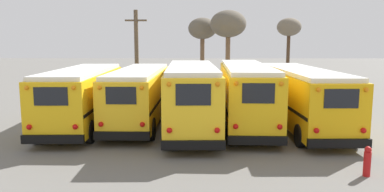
# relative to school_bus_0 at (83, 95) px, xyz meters

# --- Properties ---
(ground_plane) EXTENTS (160.00, 160.00, 0.00)m
(ground_plane) POSITION_rel_school_bus_0_xyz_m (5.76, 0.10, -1.68)
(ground_plane) COLOR #66635E
(school_bus_0) EXTENTS (2.90, 9.45, 3.08)m
(school_bus_0) POSITION_rel_school_bus_0_xyz_m (0.00, 0.00, 0.00)
(school_bus_0) COLOR yellow
(school_bus_0) RESTS_ON ground
(school_bus_1) EXTENTS (2.47, 9.94, 3.02)m
(school_bus_1) POSITION_rel_school_bus_0_xyz_m (2.88, 0.89, -0.03)
(school_bus_1) COLOR yellow
(school_bus_1) RESTS_ON ground
(school_bus_2) EXTENTS (2.86, 9.58, 3.33)m
(school_bus_2) POSITION_rel_school_bus_0_xyz_m (5.76, -0.68, 0.13)
(school_bus_2) COLOR yellow
(school_bus_2) RESTS_ON ground
(school_bus_3) EXTENTS (2.68, 10.88, 3.27)m
(school_bus_3) POSITION_rel_school_bus_0_xyz_m (8.64, 0.79, 0.09)
(school_bus_3) COLOR yellow
(school_bus_3) RESTS_ON ground
(school_bus_4) EXTENTS (2.87, 10.93, 3.08)m
(school_bus_4) POSITION_rel_school_bus_0_xyz_m (11.52, 0.43, -0.00)
(school_bus_4) COLOR #EAAA0F
(school_bus_4) RESTS_ON ground
(utility_pole) EXTENTS (1.80, 0.34, 7.04)m
(utility_pole) POSITION_rel_school_bus_0_xyz_m (0.91, 11.66, 1.95)
(utility_pole) COLOR brown
(utility_pole) RESTS_ON ground
(bare_tree_0) EXTENTS (3.24, 3.24, 7.27)m
(bare_tree_0) POSITION_rel_school_bus_0_xyz_m (8.69, 14.87, 4.25)
(bare_tree_0) COLOR brown
(bare_tree_0) RESTS_ON ground
(bare_tree_1) EXTENTS (2.80, 2.80, 6.80)m
(bare_tree_1) POSITION_rel_school_bus_0_xyz_m (6.38, 18.00, 3.90)
(bare_tree_1) COLOR brown
(bare_tree_1) RESTS_ON ground
(bare_tree_2) EXTENTS (2.48, 2.48, 6.89)m
(bare_tree_2) POSITION_rel_school_bus_0_xyz_m (15.34, 20.03, 4.09)
(bare_tree_2) COLOR #473323
(bare_tree_2) RESTS_ON ground
(fence_line) EXTENTS (19.58, 0.06, 1.42)m
(fence_line) POSITION_rel_school_bus_0_xyz_m (5.76, 8.05, -0.70)
(fence_line) COLOR #939399
(fence_line) RESTS_ON ground
(fire_hydrant) EXTENTS (0.24, 0.24, 1.03)m
(fire_hydrant) POSITION_rel_school_bus_0_xyz_m (11.83, -7.13, -1.16)
(fire_hydrant) COLOR #B21414
(fire_hydrant) RESTS_ON ground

